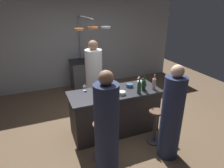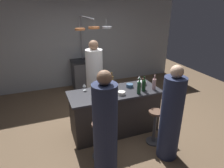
% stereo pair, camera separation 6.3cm
% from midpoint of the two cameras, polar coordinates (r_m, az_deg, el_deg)
% --- Properties ---
extents(ground_plane, '(9.00, 9.00, 0.00)m').
position_cam_midpoint_polar(ground_plane, '(4.27, 1.18, -13.23)').
color(ground_plane, brown).
extents(back_wall, '(6.40, 0.16, 2.60)m').
position_cam_midpoint_polar(back_wall, '(6.32, -8.75, 11.28)').
color(back_wall, '#9EA3A8').
rests_on(back_wall, ground_plane).
extents(kitchen_island, '(1.80, 0.72, 0.90)m').
position_cam_midpoint_polar(kitchen_island, '(4.03, 1.23, -7.99)').
color(kitchen_island, '#332D2B').
rests_on(kitchen_island, ground_plane).
extents(stove_range, '(0.80, 0.64, 0.89)m').
position_cam_midpoint_polar(stove_range, '(6.16, -7.45, 2.83)').
color(stove_range, '#47474C').
rests_on(stove_range, ground_plane).
extents(chef, '(0.37, 0.37, 1.77)m').
position_cam_midpoint_polar(chef, '(4.50, -4.61, 0.56)').
color(chef, white).
rests_on(chef, ground_plane).
extents(bar_stool_right, '(0.28, 0.28, 0.68)m').
position_cam_midpoint_polar(bar_stool_right, '(3.84, 12.74, -11.64)').
color(bar_stool_right, '#4C4C51').
rests_on(bar_stool_right, ground_plane).
extents(guest_right, '(0.35, 0.35, 1.65)m').
position_cam_midpoint_polar(guest_right, '(3.39, 17.24, -9.24)').
color(guest_right, '#262D4C').
rests_on(guest_right, ground_plane).
extents(bar_stool_left, '(0.28, 0.28, 0.68)m').
position_cam_midpoint_polar(bar_stool_left, '(3.44, -2.98, -15.54)').
color(bar_stool_left, '#4C4C51').
rests_on(bar_stool_left, ground_plane).
extents(guest_left, '(0.36, 0.36, 1.70)m').
position_cam_midpoint_polar(guest_left, '(2.92, -1.35, -13.16)').
color(guest_left, '#262D4C').
rests_on(guest_left, ground_plane).
extents(overhead_pot_rack, '(0.89, 1.43, 2.17)m').
position_cam_midpoint_polar(overhead_pot_rack, '(5.32, -6.35, 13.94)').
color(overhead_pot_rack, gray).
rests_on(overhead_pot_rack, ground_plane).
extents(cutting_board, '(0.32, 0.22, 0.02)m').
position_cam_midpoint_polar(cutting_board, '(3.83, -2.48, -1.99)').
color(cutting_board, '#997047').
rests_on(cutting_board, kitchen_island).
extents(pepper_mill, '(0.05, 0.05, 0.21)m').
position_cam_midpoint_polar(pepper_mill, '(3.97, 9.41, 0.13)').
color(pepper_mill, '#382319').
rests_on(pepper_mill, kitchen_island).
extents(wine_bottle_rose, '(0.07, 0.07, 0.30)m').
position_cam_midpoint_polar(wine_bottle_rose, '(3.96, 12.56, 0.02)').
color(wine_bottle_rose, '#B78C8E').
rests_on(wine_bottle_rose, kitchen_island).
extents(wine_bottle_green, '(0.07, 0.07, 0.32)m').
position_cam_midpoint_polar(wine_bottle_green, '(3.72, 8.31, -1.06)').
color(wine_bottle_green, '#193D23').
rests_on(wine_bottle_green, kitchen_island).
extents(wine_bottle_amber, '(0.07, 0.07, 0.32)m').
position_cam_midpoint_polar(wine_bottle_amber, '(3.97, 0.40, 0.75)').
color(wine_bottle_amber, brown).
rests_on(wine_bottle_amber, kitchen_island).
extents(wine_bottle_red, '(0.07, 0.07, 0.30)m').
position_cam_midpoint_polar(wine_bottle_red, '(3.85, 9.68, -0.44)').
color(wine_bottle_red, '#143319').
rests_on(wine_bottle_red, kitchen_island).
extents(wine_glass_near_right_guest, '(0.07, 0.07, 0.15)m').
position_cam_midpoint_polar(wine_glass_near_right_guest, '(3.86, -7.56, -0.43)').
color(wine_glass_near_right_guest, silver).
rests_on(wine_glass_near_right_guest, kitchen_island).
extents(wine_glass_near_left_guest, '(0.07, 0.07, 0.15)m').
position_cam_midpoint_polar(wine_glass_near_left_guest, '(4.28, 8.36, 1.87)').
color(wine_glass_near_left_guest, silver).
rests_on(wine_glass_near_left_guest, kitchen_island).
extents(wine_glass_by_chef, '(0.07, 0.07, 0.15)m').
position_cam_midpoint_polar(wine_glass_by_chef, '(3.50, 1.00, -2.68)').
color(wine_glass_by_chef, silver).
rests_on(wine_glass_by_chef, kitchen_island).
extents(mixing_bowl_ceramic, '(0.14, 0.14, 0.06)m').
position_cam_midpoint_polar(mixing_bowl_ceramic, '(3.68, 3.27, -2.65)').
color(mixing_bowl_ceramic, silver).
rests_on(mixing_bowl_ceramic, kitchen_island).
extents(mixing_bowl_blue, '(0.14, 0.14, 0.07)m').
position_cam_midpoint_polar(mixing_bowl_blue, '(4.02, 5.60, -0.46)').
color(mixing_bowl_blue, '#334C6B').
rests_on(mixing_bowl_blue, kitchen_island).
extents(mixing_bowl_steel, '(0.19, 0.19, 0.06)m').
position_cam_midpoint_polar(mixing_bowl_steel, '(4.19, 9.05, 0.30)').
color(mixing_bowl_steel, '#B7B7BC').
rests_on(mixing_bowl_steel, kitchen_island).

